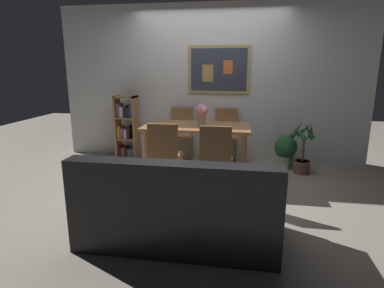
{
  "coord_description": "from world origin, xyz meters",
  "views": [
    {
      "loc": [
        0.6,
        -4.13,
        1.59
      ],
      "look_at": [
        -0.04,
        -0.31,
        0.65
      ],
      "focal_mm": 29.88,
      "sensor_mm": 36.0,
      "label": 1
    }
  ],
  "objects_px": {
    "dining_chair_near_left": "(165,151)",
    "dining_chair_far_right": "(226,131)",
    "leather_couch": "(178,210)",
    "dining_chair_near_right": "(216,155)",
    "flower_vase": "(202,112)",
    "bookshelf": "(127,130)",
    "potted_ivy": "(286,150)",
    "tv_remote": "(227,127)",
    "potted_palm": "(303,151)",
    "dining_table": "(197,132)",
    "dining_chair_far_left": "(181,130)"
  },
  "relations": [
    {
      "from": "flower_vase",
      "to": "bookshelf",
      "type": "bearing_deg",
      "value": 156.1
    },
    {
      "from": "dining_table",
      "to": "dining_chair_far_left",
      "type": "distance_m",
      "value": 0.81
    },
    {
      "from": "dining_chair_far_left",
      "to": "leather_couch",
      "type": "height_order",
      "value": "dining_chair_far_left"
    },
    {
      "from": "dining_table",
      "to": "dining_chair_far_right",
      "type": "xyz_separation_m",
      "value": [
        0.38,
        0.73,
        -0.12
      ]
    },
    {
      "from": "potted_ivy",
      "to": "tv_remote",
      "type": "distance_m",
      "value": 1.28
    },
    {
      "from": "bookshelf",
      "to": "flower_vase",
      "type": "height_order",
      "value": "bookshelf"
    },
    {
      "from": "flower_vase",
      "to": "tv_remote",
      "type": "bearing_deg",
      "value": -25.89
    },
    {
      "from": "bookshelf",
      "to": "potted_ivy",
      "type": "distance_m",
      "value": 2.69
    },
    {
      "from": "dining_chair_far_left",
      "to": "potted_palm",
      "type": "xyz_separation_m",
      "value": [
        1.94,
        -0.36,
        -0.19
      ]
    },
    {
      "from": "bookshelf",
      "to": "flower_vase",
      "type": "distance_m",
      "value": 1.58
    },
    {
      "from": "dining_table",
      "to": "potted_ivy",
      "type": "distance_m",
      "value": 1.53
    },
    {
      "from": "potted_palm",
      "to": "dining_chair_near_right",
      "type": "bearing_deg",
      "value": -138.14
    },
    {
      "from": "leather_couch",
      "to": "potted_palm",
      "type": "distance_m",
      "value": 2.66
    },
    {
      "from": "dining_chair_near_right",
      "to": "potted_ivy",
      "type": "height_order",
      "value": "dining_chair_near_right"
    },
    {
      "from": "dining_chair_far_right",
      "to": "bookshelf",
      "type": "distance_m",
      "value": 1.71
    },
    {
      "from": "dining_table",
      "to": "dining_chair_near_right",
      "type": "bearing_deg",
      "value": -64.56
    },
    {
      "from": "dining_chair_far_right",
      "to": "flower_vase",
      "type": "relative_size",
      "value": 2.98
    },
    {
      "from": "dining_chair_far_right",
      "to": "potted_palm",
      "type": "distance_m",
      "value": 1.26
    },
    {
      "from": "dining_chair_far_left",
      "to": "potted_ivy",
      "type": "xyz_separation_m",
      "value": [
        1.72,
        -0.1,
        -0.26
      ]
    },
    {
      "from": "leather_couch",
      "to": "dining_chair_near_right",
      "type": "bearing_deg",
      "value": 77.85
    },
    {
      "from": "dining_table",
      "to": "dining_chair_near_right",
      "type": "distance_m",
      "value": 0.82
    },
    {
      "from": "dining_chair_far_left",
      "to": "bookshelf",
      "type": "height_order",
      "value": "bookshelf"
    },
    {
      "from": "dining_chair_near_left",
      "to": "bookshelf",
      "type": "bearing_deg",
      "value": 127.31
    },
    {
      "from": "dining_chair_near_left",
      "to": "leather_couch",
      "type": "relative_size",
      "value": 0.51
    },
    {
      "from": "dining_chair_far_left",
      "to": "tv_remote",
      "type": "height_order",
      "value": "dining_chair_far_left"
    },
    {
      "from": "dining_chair_far_right",
      "to": "leather_couch",
      "type": "relative_size",
      "value": 0.51
    },
    {
      "from": "dining_chair_near_left",
      "to": "tv_remote",
      "type": "height_order",
      "value": "dining_chair_near_left"
    },
    {
      "from": "dining_table",
      "to": "tv_remote",
      "type": "xyz_separation_m",
      "value": [
        0.45,
        -0.15,
        0.11
      ]
    },
    {
      "from": "bookshelf",
      "to": "potted_palm",
      "type": "distance_m",
      "value": 2.91
    },
    {
      "from": "potted_palm",
      "to": "tv_remote",
      "type": "relative_size",
      "value": 4.97
    },
    {
      "from": "potted_palm",
      "to": "flower_vase",
      "type": "height_order",
      "value": "flower_vase"
    },
    {
      "from": "potted_palm",
      "to": "tv_remote",
      "type": "height_order",
      "value": "potted_palm"
    },
    {
      "from": "dining_chair_near_right",
      "to": "potted_palm",
      "type": "height_order",
      "value": "dining_chair_near_right"
    },
    {
      "from": "potted_ivy",
      "to": "flower_vase",
      "type": "distance_m",
      "value": 1.56
    },
    {
      "from": "bookshelf",
      "to": "potted_palm",
      "type": "height_order",
      "value": "bookshelf"
    },
    {
      "from": "leather_couch",
      "to": "tv_remote",
      "type": "distance_m",
      "value": 1.81
    },
    {
      "from": "leather_couch",
      "to": "tv_remote",
      "type": "bearing_deg",
      "value": 78.71
    },
    {
      "from": "bookshelf",
      "to": "tv_remote",
      "type": "bearing_deg",
      "value": -24.33
    },
    {
      "from": "dining_chair_near_left",
      "to": "dining_chair_far_left",
      "type": "bearing_deg",
      "value": 92.67
    },
    {
      "from": "dining_chair_near_left",
      "to": "dining_chair_far_right",
      "type": "relative_size",
      "value": 1.0
    },
    {
      "from": "dining_chair_near_right",
      "to": "tv_remote",
      "type": "distance_m",
      "value": 0.63
    },
    {
      "from": "potted_palm",
      "to": "leather_couch",
      "type": "bearing_deg",
      "value": -123.32
    },
    {
      "from": "dining_chair_near_left",
      "to": "dining_chair_far_right",
      "type": "height_order",
      "value": "same"
    },
    {
      "from": "dining_table",
      "to": "dining_chair_near_left",
      "type": "relative_size",
      "value": 1.69
    },
    {
      "from": "dining_chair_far_right",
      "to": "tv_remote",
      "type": "xyz_separation_m",
      "value": [
        0.07,
        -0.89,
        0.23
      ]
    },
    {
      "from": "flower_vase",
      "to": "dining_chair_far_left",
      "type": "bearing_deg",
      "value": 123.11
    },
    {
      "from": "dining_chair_near_left",
      "to": "dining_chair_far_right",
      "type": "distance_m",
      "value": 1.57
    },
    {
      "from": "leather_couch",
      "to": "flower_vase",
      "type": "distance_m",
      "value": 2.0
    },
    {
      "from": "dining_chair_far_left",
      "to": "leather_couch",
      "type": "distance_m",
      "value": 2.63
    },
    {
      "from": "bookshelf",
      "to": "potted_palm",
      "type": "relative_size",
      "value": 1.38
    }
  ]
}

